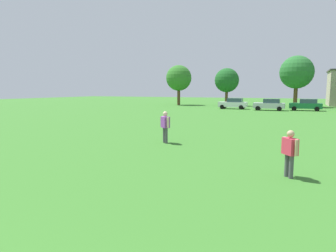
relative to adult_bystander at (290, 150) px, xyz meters
name	(u,v)px	position (x,y,z in m)	size (l,w,h in m)	color
ground_plane	(231,119)	(-6.07, 19.41, -0.97)	(160.00, 160.00, 0.00)	#387528
adult_bystander	(290,150)	(0.00, 0.00, 0.00)	(0.56, 0.64, 1.64)	#4C4C51
bystander_near_trees	(165,124)	(-6.62, 4.27, 0.09)	(0.67, 0.64, 1.79)	#4C4C51
parked_car_white_0	(233,103)	(-9.23, 35.55, -0.12)	(4.30, 2.02, 1.68)	white
parked_car_silver_1	(270,104)	(-3.71, 34.38, -0.12)	(4.30, 2.02, 1.68)	silver
parked_car_green_2	(306,105)	(1.11, 35.90, -0.12)	(4.30, 2.02, 1.68)	#196B38
tree_far_left	(179,78)	(-21.50, 43.19, 4.24)	(4.96, 4.96, 7.72)	brown
tree_left	(227,80)	(-12.32, 44.31, 3.73)	(4.47, 4.47, 6.96)	brown
tree_center_left	(297,72)	(-0.49, 45.56, 4.99)	(5.67, 5.67, 8.83)	brown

